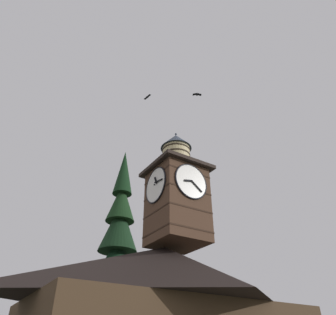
{
  "coord_description": "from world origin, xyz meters",
  "views": [
    {
      "loc": [
        9.95,
        15.35,
        2.11
      ],
      "look_at": [
        -0.61,
        -1.36,
        14.39
      ],
      "focal_mm": 34.27,
      "sensor_mm": 36.0,
      "label": 1
    }
  ],
  "objects_px": {
    "flying_bird_high": "(147,97)",
    "flying_bird_low": "(197,94)",
    "building_main": "(165,315)",
    "pine_tree_behind": "(115,279)",
    "moon": "(177,281)",
    "clock_tower": "(177,193)"
  },
  "relations": [
    {
      "from": "flying_bird_high",
      "to": "flying_bird_low",
      "type": "distance_m",
      "value": 3.89
    },
    {
      "from": "building_main",
      "to": "pine_tree_behind",
      "type": "height_order",
      "value": "pine_tree_behind"
    },
    {
      "from": "building_main",
      "to": "flying_bird_low",
      "type": "height_order",
      "value": "flying_bird_low"
    },
    {
      "from": "moon",
      "to": "pine_tree_behind",
      "type": "bearing_deg",
      "value": 46.43
    },
    {
      "from": "moon",
      "to": "flying_bird_high",
      "type": "distance_m",
      "value": 33.73
    },
    {
      "from": "clock_tower",
      "to": "flying_bird_high",
      "type": "height_order",
      "value": "flying_bird_high"
    },
    {
      "from": "clock_tower",
      "to": "building_main",
      "type": "bearing_deg",
      "value": -62.81
    },
    {
      "from": "clock_tower",
      "to": "flying_bird_low",
      "type": "relative_size",
      "value": 12.37
    },
    {
      "from": "clock_tower",
      "to": "flying_bird_high",
      "type": "bearing_deg",
      "value": -8.49
    },
    {
      "from": "building_main",
      "to": "pine_tree_behind",
      "type": "bearing_deg",
      "value": -84.16
    },
    {
      "from": "clock_tower",
      "to": "pine_tree_behind",
      "type": "xyz_separation_m",
      "value": [
        1.04,
        -6.89,
        -4.54
      ]
    },
    {
      "from": "moon",
      "to": "flying_bird_high",
      "type": "xyz_separation_m",
      "value": [
        19.99,
        26.13,
        7.47
      ]
    },
    {
      "from": "clock_tower",
      "to": "pine_tree_behind",
      "type": "bearing_deg",
      "value": -81.42
    },
    {
      "from": "flying_bird_low",
      "to": "clock_tower",
      "type": "bearing_deg",
      "value": -68.52
    },
    {
      "from": "clock_tower",
      "to": "flying_bird_low",
      "type": "xyz_separation_m",
      "value": [
        -0.76,
        1.92,
        7.89
      ]
    },
    {
      "from": "pine_tree_behind",
      "to": "moon",
      "type": "bearing_deg",
      "value": -133.57
    },
    {
      "from": "clock_tower",
      "to": "pine_tree_behind",
      "type": "height_order",
      "value": "pine_tree_behind"
    },
    {
      "from": "pine_tree_behind",
      "to": "building_main",
      "type": "bearing_deg",
      "value": 95.84
    },
    {
      "from": "clock_tower",
      "to": "flying_bird_low",
      "type": "height_order",
      "value": "flying_bird_low"
    },
    {
      "from": "clock_tower",
      "to": "pine_tree_behind",
      "type": "relative_size",
      "value": 0.47
    },
    {
      "from": "building_main",
      "to": "moon",
      "type": "bearing_deg",
      "value": -125.05
    },
    {
      "from": "pine_tree_behind",
      "to": "flying_bird_high",
      "type": "relative_size",
      "value": 24.5
    }
  ]
}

